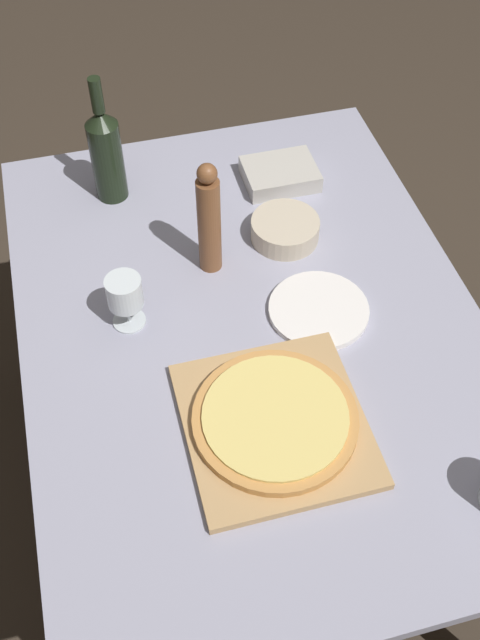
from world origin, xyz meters
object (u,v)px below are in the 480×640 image
(pizza, at_px, (275,418))
(small_bowl, at_px, (285,229))
(wine_glass, at_px, (125,294))
(wine_bottle, at_px, (106,153))
(pepper_mill, at_px, (209,220))

(pizza, height_order, small_bowl, small_bowl)
(wine_glass, relative_size, small_bowl, 0.80)
(wine_bottle, xyz_separation_m, small_bowl, (0.36, -0.25, -0.10))
(pizza, distance_m, wine_bottle, 0.75)
(wine_glass, bearing_deg, pizza, -55.55)
(small_bowl, bearing_deg, pizza, -109.01)
(wine_glass, distance_m, small_bowl, 0.42)
(pizza, xyz_separation_m, wine_bottle, (-0.19, 0.72, 0.09))
(pepper_mill, height_order, small_bowl, pepper_mill)
(pepper_mill, bearing_deg, wine_glass, -150.18)
(pizza, distance_m, pepper_mill, 0.45)
(wine_glass, height_order, small_bowl, wine_glass)
(pepper_mill, height_order, wine_glass, pepper_mill)
(pepper_mill, distance_m, small_bowl, 0.22)
(wine_bottle, bearing_deg, wine_glass, -93.80)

